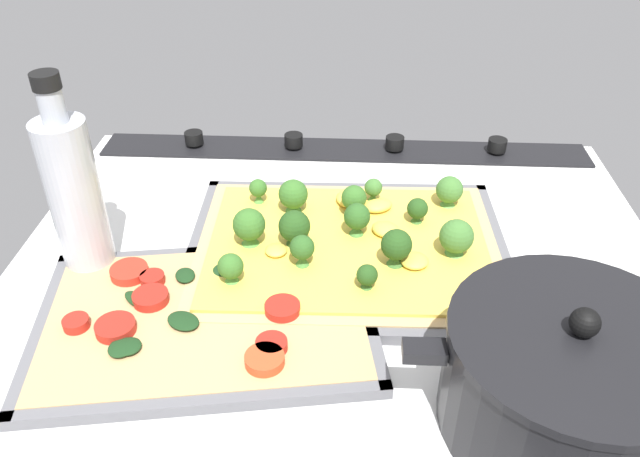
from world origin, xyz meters
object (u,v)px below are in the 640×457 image
at_px(cooking_pot, 567,379).
at_px(veggie_pizza_back, 201,316).
at_px(broccoli_pizza, 348,239).
at_px(baking_tray_front, 347,253).
at_px(baking_tray_back, 207,321).
at_px(oil_bottle, 75,195).

bearing_deg(cooking_pot, veggie_pizza_back, -17.71).
bearing_deg(cooking_pot, broccoli_pizza, -51.97).
relative_size(baking_tray_front, cooking_pot, 1.38).
height_order(baking_tray_front, baking_tray_back, same).
height_order(baking_tray_back, oil_bottle, oil_bottle).
bearing_deg(veggie_pizza_back, oil_bottle, -30.77).
relative_size(baking_tray_front, baking_tray_back, 1.02).
bearing_deg(baking_tray_front, cooking_pot, 128.61).
relative_size(cooking_pot, oil_bottle, 1.18).
bearing_deg(oil_bottle, baking_tray_front, -172.56).
relative_size(veggie_pizza_back, cooking_pot, 1.26).
xyz_separation_m(cooking_pot, oil_bottle, (0.48, -0.19, 0.05)).
distance_m(broccoli_pizza, veggie_pizza_back, 0.20).
bearing_deg(baking_tray_front, broccoli_pizza, -91.76).
xyz_separation_m(baking_tray_front, oil_bottle, (0.29, 0.04, 0.09)).
bearing_deg(baking_tray_back, baking_tray_front, -139.05).
xyz_separation_m(veggie_pizza_back, oil_bottle, (0.15, -0.09, 0.09)).
height_order(veggie_pizza_back, oil_bottle, oil_bottle).
xyz_separation_m(broccoli_pizza, oil_bottle, (0.29, 0.04, 0.08)).
bearing_deg(veggie_pizza_back, baking_tray_front, -139.80).
distance_m(baking_tray_front, oil_bottle, 0.31).
height_order(baking_tray_front, cooking_pot, cooking_pot).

